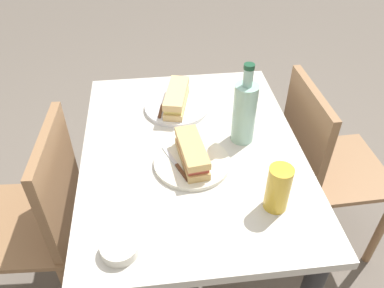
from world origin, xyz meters
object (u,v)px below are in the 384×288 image
(dining_table, at_px, (192,178))
(beer_glass, at_px, (278,188))
(chair_far, at_px, (40,215))
(water_bottle, at_px, (244,112))
(olive_bowl, at_px, (120,248))
(chair_near, at_px, (320,163))
(plate_far, at_px, (192,162))
(baguette_sandwich_far, at_px, (192,153))
(plate_near, at_px, (177,107))
(knife_far, at_px, (177,165))
(baguette_sandwich_near, at_px, (177,98))
(knife_near, at_px, (162,105))

(dining_table, relative_size, beer_glass, 6.69)
(chair_far, xyz_separation_m, water_bottle, (0.04, -0.74, 0.38))
(water_bottle, relative_size, beer_glass, 1.99)
(water_bottle, height_order, olive_bowl, water_bottle)
(chair_near, height_order, plate_far, chair_near)
(beer_glass, bearing_deg, baguette_sandwich_far, 46.88)
(plate_near, bearing_deg, chair_far, 114.63)
(knife_far, bearing_deg, chair_near, -69.11)
(chair_near, bearing_deg, water_bottle, 106.20)
(plate_far, relative_size, beer_glass, 1.69)
(plate_far, height_order, beer_glass, beer_glass)
(chair_near, xyz_separation_m, knife_far, (-0.24, 0.62, 0.28))
(chair_near, bearing_deg, baguette_sandwich_far, 111.08)
(plate_near, height_order, water_bottle, water_bottle)
(baguette_sandwich_far, bearing_deg, plate_near, 3.77)
(dining_table, relative_size, baguette_sandwich_far, 4.77)
(baguette_sandwich_far, distance_m, beer_glass, 0.29)
(chair_far, relative_size, baguette_sandwich_near, 3.90)
(baguette_sandwich_far, bearing_deg, beer_glass, -133.12)
(water_bottle, bearing_deg, plate_near, 44.99)
(baguette_sandwich_near, distance_m, water_bottle, 0.30)
(chair_far, height_order, beer_glass, beer_glass)
(baguette_sandwich_far, xyz_separation_m, water_bottle, (0.11, -0.19, 0.07))
(water_bottle, bearing_deg, plate_far, 120.20)
(plate_near, relative_size, water_bottle, 0.85)
(plate_near, height_order, knife_far, knife_far)
(chair_near, xyz_separation_m, baguette_sandwich_near, (0.10, 0.59, 0.31))
(dining_table, bearing_deg, plate_near, 7.11)
(plate_far, relative_size, water_bottle, 0.85)
(water_bottle, xyz_separation_m, beer_glass, (-0.31, -0.03, -0.04))
(knife_far, bearing_deg, chair_far, 80.02)
(knife_near, distance_m, olive_bowl, 0.64)
(beer_glass, xyz_separation_m, olive_bowl, (-0.10, 0.43, -0.06))
(chair_near, bearing_deg, plate_far, 111.08)
(baguette_sandwich_far, xyz_separation_m, olive_bowl, (-0.30, 0.22, -0.03))
(baguette_sandwich_near, relative_size, olive_bowl, 2.26)
(baguette_sandwich_near, distance_m, knife_far, 0.33)
(beer_glass, bearing_deg, knife_far, 55.27)
(knife_far, xyz_separation_m, olive_bowl, (-0.29, 0.17, -0.00))
(chair_far, distance_m, chair_near, 1.13)
(beer_glass, bearing_deg, knife_near, 29.32)
(knife_far, xyz_separation_m, water_bottle, (0.13, -0.24, 0.10))
(baguette_sandwich_far, bearing_deg, water_bottle, -59.80)
(knife_near, xyz_separation_m, water_bottle, (-0.21, -0.26, 0.10))
(plate_near, relative_size, beer_glass, 1.69)
(baguette_sandwich_near, relative_size, water_bottle, 0.77)
(water_bottle, distance_m, beer_glass, 0.31)
(beer_glass, bearing_deg, chair_far, 70.48)
(knife_far, bearing_deg, dining_table, -32.51)
(knife_far, distance_m, water_bottle, 0.28)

